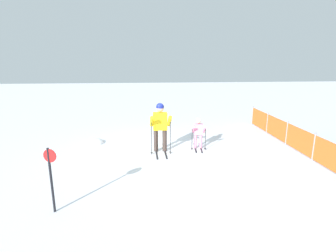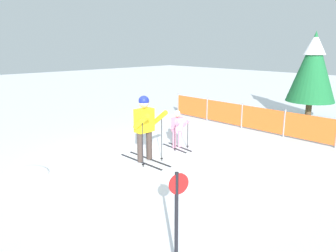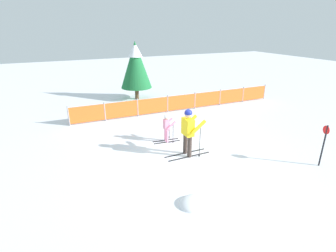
% 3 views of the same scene
% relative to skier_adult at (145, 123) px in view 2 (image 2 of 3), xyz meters
% --- Properties ---
extents(ground_plane, '(60.00, 60.00, 0.00)m').
position_rel_skier_adult_xyz_m(ground_plane, '(-0.02, -0.01, -1.03)').
color(ground_plane, white).
extents(skier_adult, '(1.64, 0.73, 1.73)m').
position_rel_skier_adult_xyz_m(skier_adult, '(0.00, 0.00, 0.00)').
color(skier_adult, black).
rests_on(skier_adult, ground_plane).
extents(skier_child, '(1.09, 0.54, 1.14)m').
position_rel_skier_adult_xyz_m(skier_child, '(-0.20, 1.40, -0.37)').
color(skier_child, black).
rests_on(skier_child, ground_plane).
extents(safety_fence, '(11.65, 0.24, 0.93)m').
position_rel_skier_adult_xyz_m(safety_fence, '(2.21, 4.78, -0.57)').
color(safety_fence, gray).
rests_on(safety_fence, ground_plane).
extents(conifer_far, '(1.89, 1.89, 3.51)m').
position_rel_skier_adult_xyz_m(conifer_far, '(0.77, 8.06, 1.14)').
color(conifer_far, '#4C3823').
rests_on(conifer_far, ground_plane).
extents(trail_marker, '(0.09, 0.27, 1.43)m').
position_rel_skier_adult_xyz_m(trail_marker, '(3.62, -2.48, -0.15)').
color(trail_marker, black).
rests_on(trail_marker, ground_plane).
extents(snow_mound, '(0.87, 0.74, 0.35)m').
position_rel_skier_adult_xyz_m(snow_mound, '(-1.17, -2.51, -1.03)').
color(snow_mound, white).
rests_on(snow_mound, ground_plane).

